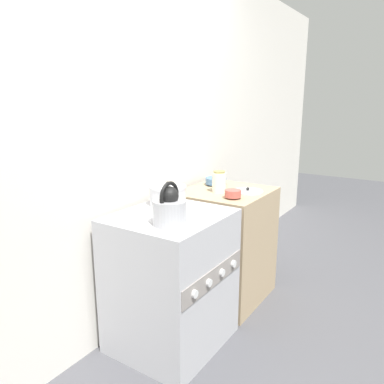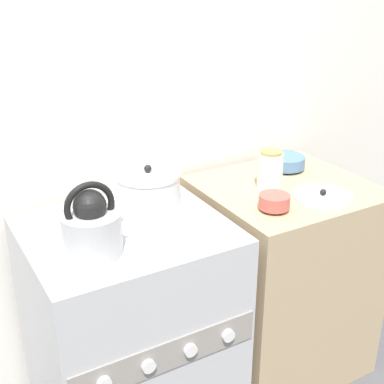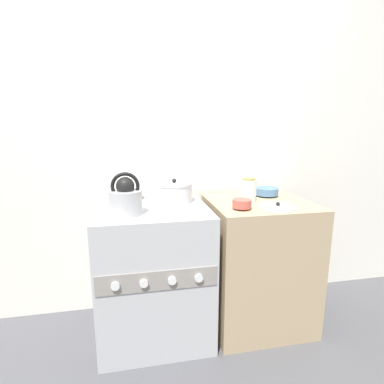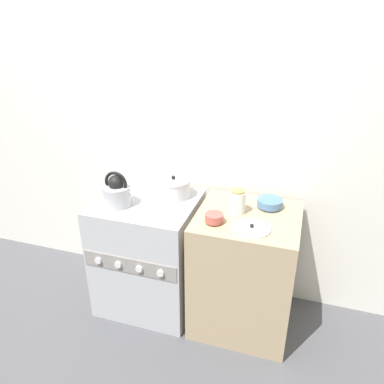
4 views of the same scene
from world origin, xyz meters
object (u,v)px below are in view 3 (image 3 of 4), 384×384
(stove, at_px, (154,272))
(kettle, at_px, (126,198))
(cooking_pot, at_px, (174,192))
(storage_jar, at_px, (249,190))
(enamel_bowl, at_px, (266,191))
(small_ceramic_bowl, at_px, (242,204))
(loose_pot_lid, at_px, (278,207))

(stove, distance_m, kettle, 0.54)
(cooking_pot, relative_size, storage_jar, 1.53)
(stove, bearing_deg, enamel_bowl, 10.74)
(kettle, relative_size, storage_jar, 1.54)
(small_ceramic_bowl, distance_m, loose_pot_lid, 0.23)
(stove, distance_m, storage_jar, 0.79)
(kettle, height_order, loose_pot_lid, kettle)
(enamel_bowl, bearing_deg, storage_jar, -144.85)
(small_ceramic_bowl, xyz_separation_m, loose_pot_lid, (0.23, -0.00, -0.03))
(enamel_bowl, bearing_deg, small_ceramic_bowl, -134.47)
(kettle, xyz_separation_m, small_ceramic_bowl, (0.66, -0.04, -0.05))
(small_ceramic_bowl, bearing_deg, storage_jar, 57.53)
(cooking_pot, bearing_deg, stove, -138.87)
(enamel_bowl, distance_m, storage_jar, 0.23)
(cooking_pot, distance_m, enamel_bowl, 0.65)
(cooking_pot, relative_size, enamel_bowl, 1.46)
(stove, height_order, enamel_bowl, enamel_bowl)
(cooking_pot, bearing_deg, small_ceramic_bowl, -37.63)
(kettle, distance_m, storage_jar, 0.77)
(kettle, distance_m, cooking_pot, 0.38)
(enamel_bowl, xyz_separation_m, small_ceramic_bowl, (-0.29, -0.30, 0.00))
(kettle, distance_m, loose_pot_lid, 0.89)
(kettle, relative_size, small_ceramic_bowl, 2.13)
(small_ceramic_bowl, bearing_deg, kettle, 176.63)
(enamel_bowl, height_order, storage_jar, storage_jar)
(enamel_bowl, relative_size, small_ceramic_bowl, 1.45)
(stove, height_order, kettle, kettle)
(stove, relative_size, storage_jar, 5.45)
(stove, relative_size, kettle, 3.53)
(stove, relative_size, small_ceramic_bowl, 7.53)
(enamel_bowl, distance_m, loose_pot_lid, 0.31)
(cooking_pot, height_order, enamel_bowl, cooking_pot)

